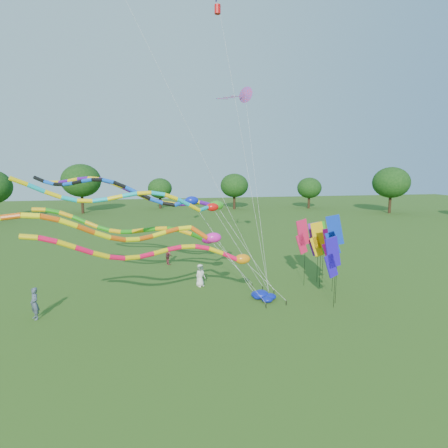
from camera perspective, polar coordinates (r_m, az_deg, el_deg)
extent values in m
plane|color=#295015|center=(20.73, 3.53, -14.98)|extent=(160.00, 160.00, 0.00)
cylinder|color=#382314|center=(76.26, 24.20, 2.59)|extent=(0.50, 0.50, 2.22)
ellipsoid|color=#10360E|center=(76.04, 24.34, 4.76)|extent=(4.69, 4.69, 3.98)
cylinder|color=#382314|center=(76.83, 12.83, 3.61)|extent=(0.50, 0.50, 3.35)
ellipsoid|color=#10360E|center=(76.57, 12.94, 6.88)|extent=(7.08, 7.08, 6.02)
cylinder|color=#382314|center=(77.00, 1.54, 3.75)|extent=(0.50, 0.50, 3.12)
ellipsoid|color=#10360E|center=(76.75, 1.55, 6.78)|extent=(6.58, 6.58, 5.60)
cylinder|color=#382314|center=(71.51, -9.44, 2.94)|extent=(0.50, 0.50, 2.36)
ellipsoid|color=#10360E|center=(71.26, -9.50, 5.40)|extent=(4.97, 4.97, 4.23)
cylinder|color=#382314|center=(72.79, -20.92, 2.64)|extent=(0.50, 0.50, 2.51)
ellipsoid|color=#10360E|center=(72.54, -21.06, 5.22)|extent=(5.31, 5.31, 4.51)
cylinder|color=black|center=(23.48, 9.47, -11.77)|extent=(0.05, 0.05, 0.30)
cylinder|color=silver|center=(22.33, 6.28, -8.57)|extent=(0.02, 0.02, 4.07)
ellipsoid|color=orange|center=(21.38, 2.83, -5.35)|extent=(0.90, 0.58, 0.58)
cylinder|color=#FE0E40|center=(21.16, 0.89, -4.96)|extent=(0.26, 0.26, 0.88)
cylinder|color=#DEBA0B|center=(21.00, -1.24, -4.12)|extent=(0.26, 0.26, 0.84)
cylinder|color=#FE0E40|center=(20.87, -3.37, -3.58)|extent=(0.26, 0.26, 0.79)
cylinder|color=#DEBA0B|center=(20.74, -5.48, -3.45)|extent=(0.26, 0.26, 0.77)
cylinder|color=#FE0E40|center=(20.61, -7.57, -3.70)|extent=(0.26, 0.26, 0.77)
cylinder|color=#DEBA0B|center=(20.46, -9.64, -4.18)|extent=(0.26, 0.26, 0.78)
cylinder|color=#FE0E40|center=(20.27, -11.72, -4.69)|extent=(0.26, 0.26, 0.78)
cylinder|color=#DEBA0B|center=(20.04, -13.83, -4.99)|extent=(0.26, 0.26, 0.79)
cylinder|color=#FE0E40|center=(19.78, -16.00, -4.94)|extent=(0.26, 0.26, 0.81)
cylinder|color=#DEBA0B|center=(19.51, -18.25, -4.50)|extent=(0.26, 0.26, 0.85)
cylinder|color=#FE0E40|center=(19.28, -20.56, -3.75)|extent=(0.26, 0.26, 0.86)
cylinder|color=#DEBA0B|center=(19.11, -22.92, -2.90)|extent=(0.26, 0.26, 0.85)
cylinder|color=#FE0E40|center=(19.05, -25.29, -2.18)|extent=(0.26, 0.26, 0.81)
cylinder|color=#DEBA0B|center=(19.11, -27.61, -1.77)|extent=(0.26, 0.26, 0.77)
cylinder|color=black|center=(22.87, 6.42, -12.28)|extent=(0.05, 0.05, 0.30)
cylinder|color=silver|center=(21.34, 2.61, -7.36)|extent=(0.02, 0.02, 5.46)
ellipsoid|color=#F81BAA|center=(20.12, -1.63, -2.09)|extent=(0.86, 0.55, 0.55)
cylinder|color=#DB540B|center=(20.04, -3.79, -1.35)|extent=(0.25, 0.25, 1.05)
cylinder|color=yellow|center=(20.00, -6.00, -0.63)|extent=(0.25, 0.25, 0.72)
cylinder|color=#DB540B|center=(19.78, -7.96, -0.99)|extent=(0.25, 0.25, 0.73)
cylinder|color=yellow|center=(19.53, -9.90, -1.54)|extent=(0.25, 0.25, 0.74)
cylinder|color=#DB540B|center=(19.25, -11.85, -2.06)|extent=(0.25, 0.25, 0.74)
cylinder|color=yellow|center=(18.93, -13.84, -2.31)|extent=(0.25, 0.25, 0.75)
cylinder|color=#DB540B|center=(18.59, -15.91, -2.17)|extent=(0.25, 0.25, 0.77)
cylinder|color=yellow|center=(18.27, -18.08, -1.61)|extent=(0.25, 0.25, 0.81)
cylinder|color=#DB540B|center=(17.98, -20.34, -0.77)|extent=(0.25, 0.25, 0.82)
cylinder|color=yellow|center=(17.78, -22.67, 0.13)|extent=(0.25, 0.25, 0.79)
cylinder|color=#DB540B|center=(17.69, -25.04, 0.83)|extent=(0.25, 0.25, 0.75)
cylinder|color=yellow|center=(17.71, -27.40, 1.13)|extent=(0.25, 0.25, 0.73)
cylinder|color=#DB540B|center=(17.85, -29.69, 1.00)|extent=(0.25, 0.25, 0.73)
cylinder|color=black|center=(25.24, 7.62, -10.24)|extent=(0.05, 0.05, 0.30)
cylinder|color=silver|center=(24.58, 3.27, -3.65)|extent=(0.02, 0.02, 6.75)
ellipsoid|color=#2C931A|center=(24.41, -1.16, 2.88)|extent=(0.96, 0.62, 0.62)
cylinder|color=#520D93|center=(24.78, -2.81, 3.11)|extent=(0.28, 0.28, 0.96)
cylinder|color=yellow|center=(25.13, -4.59, 3.19)|extent=(0.28, 0.28, 0.85)
cylinder|color=#520D93|center=(25.20, -6.51, 3.04)|extent=(0.28, 0.28, 0.85)
cylinder|color=yellow|center=(25.26, -8.45, 3.12)|extent=(0.28, 0.28, 0.86)
cylinder|color=#520D93|center=(25.33, -10.39, 3.52)|extent=(0.28, 0.28, 0.89)
cylinder|color=yellow|center=(25.44, -12.31, 4.19)|extent=(0.28, 0.28, 0.92)
cylinder|color=#520D93|center=(25.61, -14.18, 5.00)|extent=(0.28, 0.28, 0.93)
cylinder|color=yellow|center=(25.87, -15.98, 5.76)|extent=(0.28, 0.28, 0.90)
cylinder|color=#520D93|center=(26.22, -17.66, 6.30)|extent=(0.28, 0.28, 0.86)
cylinder|color=yellow|center=(26.66, -19.22, 6.53)|extent=(0.28, 0.28, 0.84)
cylinder|color=#520D93|center=(27.18, -20.65, 6.47)|extent=(0.28, 0.28, 0.85)
cylinder|color=yellow|center=(27.75, -21.96, 6.21)|extent=(0.28, 0.28, 0.86)
cylinder|color=#520D93|center=(28.36, -23.19, 5.93)|extent=(0.28, 0.28, 0.86)
cylinder|color=yellow|center=(28.97, -24.37, 5.79)|extent=(0.28, 0.28, 0.85)
cylinder|color=black|center=(24.88, 4.41, -10.48)|extent=(0.05, 0.05, 0.30)
cylinder|color=silver|center=(24.16, -0.22, -3.44)|extent=(0.02, 0.02, 7.11)
ellipsoid|color=#0C1EB4|center=(23.99, -4.94, 3.58)|extent=(0.86, 0.56, 0.56)
cylinder|color=blue|center=(24.18, -6.62, 3.22)|extent=(0.25, 0.25, 0.82)
cylinder|color=black|center=(24.28, -8.39, 3.01)|extent=(0.25, 0.25, 0.79)
cylinder|color=blue|center=(24.28, -10.24, 3.47)|extent=(0.25, 0.25, 0.82)
cylinder|color=black|center=(24.32, -12.07, 4.19)|extent=(0.25, 0.25, 0.85)
cylinder|color=blue|center=(24.44, -13.86, 5.02)|extent=(0.25, 0.25, 0.84)
cylinder|color=black|center=(24.65, -15.58, 5.76)|extent=(0.25, 0.25, 0.81)
cylinder|color=blue|center=(24.95, -17.20, 6.25)|extent=(0.25, 0.25, 0.77)
cylinder|color=black|center=(25.33, -18.70, 6.40)|extent=(0.25, 0.25, 0.76)
cylinder|color=blue|center=(25.78, -20.09, 6.27)|extent=(0.25, 0.25, 0.78)
cylinder|color=black|center=(26.28, -21.39, 5.96)|extent=(0.25, 0.25, 0.79)
cylinder|color=blue|center=(26.81, -22.63, 5.67)|extent=(0.25, 0.25, 0.78)
cylinder|color=black|center=(27.33, -23.84, 5.55)|extent=(0.25, 0.25, 0.77)
cylinder|color=blue|center=(27.83, -25.06, 5.69)|extent=(0.25, 0.25, 0.78)
cylinder|color=black|center=(28.29, -26.31, 6.10)|extent=(0.25, 0.25, 0.81)
cylinder|color=black|center=(25.91, 5.90, -9.70)|extent=(0.05, 0.05, 0.30)
cylinder|color=silver|center=(24.05, 2.29, -3.83)|extent=(0.02, 0.02, 6.83)
ellipsoid|color=red|center=(22.61, -1.79, 2.59)|extent=(0.77, 0.50, 0.50)
cylinder|color=#0BB3C4|center=(22.10, -3.16, 2.32)|extent=(0.22, 0.22, 0.83)
cylinder|color=yellow|center=(21.54, -4.57, 2.51)|extent=(0.22, 0.22, 0.82)
cylinder|color=#0BB3C4|center=(21.13, -6.26, 3.37)|extent=(0.22, 0.22, 0.81)
cylinder|color=yellow|center=(20.80, -8.10, 4.12)|extent=(0.22, 0.22, 0.77)
cylinder|color=#0BB3C4|center=(20.58, -10.05, 4.57)|extent=(0.22, 0.22, 0.74)
cylinder|color=yellow|center=(20.45, -12.08, 4.63)|extent=(0.22, 0.22, 0.74)
cylinder|color=#0BB3C4|center=(20.40, -14.17, 4.35)|extent=(0.22, 0.22, 0.76)
cylinder|color=yellow|center=(20.40, -16.26, 3.89)|extent=(0.22, 0.22, 0.77)
cylinder|color=#0BB3C4|center=(20.43, -18.36, 3.49)|extent=(0.22, 0.22, 0.75)
cylinder|color=yellow|center=(20.45, -20.45, 3.33)|extent=(0.22, 0.22, 0.74)
cylinder|color=#0BB3C4|center=(20.44, -22.53, 3.55)|extent=(0.22, 0.22, 0.76)
cylinder|color=yellow|center=(20.39, -24.61, 4.12)|extent=(0.22, 0.22, 0.79)
cylinder|color=#0BB3C4|center=(20.30, -26.71, 4.91)|extent=(0.22, 0.22, 0.81)
cylinder|color=yellow|center=(20.17, -28.83, 5.73)|extent=(0.22, 0.22, 0.80)
cylinder|color=black|center=(26.48, 4.30, -9.27)|extent=(0.05, 0.05, 0.30)
cylinder|color=silver|center=(25.81, 1.02, -5.72)|extent=(0.02, 0.02, 4.40)
ellipsoid|color=#8B0C69|center=(25.37, -2.37, -2.29)|extent=(1.02, 0.66, 0.66)
cylinder|color=#228C12|center=(25.04, -4.06, -1.91)|extent=(0.30, 0.30, 1.06)
cylinder|color=#EAA60C|center=(24.75, -5.89, -1.23)|extent=(0.30, 0.30, 0.83)
cylinder|color=#228C12|center=(24.85, -7.71, -0.81)|extent=(0.30, 0.30, 0.81)
cylinder|color=#EAA60C|center=(25.05, -9.49, -0.69)|extent=(0.30, 0.30, 0.81)
cylinder|color=#228C12|center=(25.32, -11.23, -0.81)|extent=(0.30, 0.30, 0.82)
cylinder|color=#EAA60C|center=(25.64, -12.92, -1.03)|extent=(0.30, 0.30, 0.82)
cylinder|color=#228C12|center=(25.96, -14.58, -1.15)|extent=(0.30, 0.30, 0.81)
cylinder|color=#EAA60C|center=(26.25, -16.22, -1.06)|extent=(0.30, 0.30, 0.80)
cylinder|color=#228C12|center=(26.48, -17.87, -0.69)|extent=(0.30, 0.30, 0.83)
cylinder|color=#EAA60C|center=(26.66, -19.53, -0.08)|extent=(0.30, 0.30, 0.86)
cylinder|color=#228C12|center=(26.78, -21.23, 0.64)|extent=(0.30, 0.30, 0.88)
cylinder|color=#EAA60C|center=(26.88, -22.94, 1.32)|extent=(0.30, 0.30, 0.86)
cylinder|color=#228C12|center=(26.97, -24.67, 1.79)|extent=(0.30, 0.30, 0.83)
cylinder|color=#EAA60C|center=(27.07, -26.39, 1.97)|extent=(0.30, 0.30, 0.81)
cylinder|color=black|center=(24.91, 6.80, -10.49)|extent=(0.04, 0.04, 0.30)
cylinder|color=silver|center=(23.30, 3.05, 11.23)|extent=(0.01, 0.01, 18.40)
cylinder|color=red|center=(24.84, -1.00, 29.90)|extent=(0.36, 0.36, 0.50)
cylinder|color=black|center=(24.91, 6.80, -10.49)|extent=(0.04, 0.04, 0.30)
cylinder|color=silver|center=(21.45, -7.00, 17.25)|extent=(0.01, 0.01, 25.33)
cylinder|color=black|center=(24.91, 6.80, -10.49)|extent=(0.04, 0.04, 0.30)
cylinder|color=silver|center=(26.68, 4.88, 5.96)|extent=(0.01, 0.01, 15.00)
cone|color=purple|center=(30.30, 3.24, 19.12)|extent=(1.69, 1.70, 1.41)
cube|color=purple|center=(30.11, 1.87, 18.91)|extent=(0.90, 0.12, 0.04)
cube|color=purple|center=(29.97, 0.79, 18.73)|extent=(0.90, 0.12, 0.04)
cube|color=purple|center=(29.85, -0.30, 18.54)|extent=(0.90, 0.12, 0.04)
cylinder|color=black|center=(26.81, 12.22, -4.64)|extent=(0.02, 0.02, 4.43)
cube|color=#DF1A48|center=(26.36, 11.94, -1.27)|extent=(1.15, 0.30, 1.93)
cube|color=#DF1A48|center=(26.47, 11.74, -2.99)|extent=(1.00, 0.27, 1.51)
cylinder|color=black|center=(23.78, 16.84, -5.63)|extent=(0.02, 0.02, 5.16)
cube|color=#0C2FB3|center=(23.35, 16.53, -0.92)|extent=(1.12, 0.45, 1.93)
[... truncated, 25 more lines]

